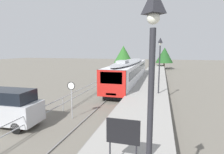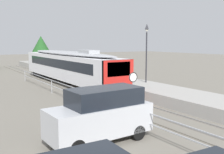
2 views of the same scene
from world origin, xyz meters
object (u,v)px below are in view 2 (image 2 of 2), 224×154
speed_limit_sign (133,83)px  parked_van_silver (101,114)px  commuter_train (68,65)px  platform_lamp_mid_platform (147,42)px

speed_limit_sign → parked_van_silver: size_ratio=0.56×
commuter_train → speed_limit_sign: (-1.86, -14.13, -0.02)m
commuter_train → platform_lamp_mid_platform: 9.43m
commuter_train → parked_van_silver: bearing=-108.5°
speed_limit_sign → parked_van_silver: speed_limit_sign is taller
parked_van_silver → platform_lamp_mid_platform: bearing=40.8°
platform_lamp_mid_platform → parked_van_silver: size_ratio=1.08×
parked_van_silver → commuter_train: bearing=71.5°
speed_limit_sign → parked_van_silver: bearing=-147.1°
speed_limit_sign → parked_van_silver: (-3.67, -2.37, -0.83)m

